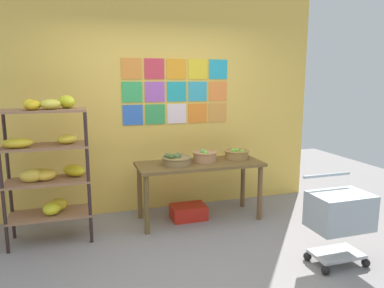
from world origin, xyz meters
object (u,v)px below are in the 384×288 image
Objects in this scene: produce_crate_under_table at (188,212)px; shopping_cart at (340,214)px; display_table at (200,170)px; fruit_basket_left at (176,160)px; fruit_basket_right at (205,156)px; fruit_basket_back_left at (237,154)px; banana_shelf_unit at (49,159)px.

shopping_cart reaches higher than produce_crate_under_table.
display_table is 4.27× the size of fruit_basket_left.
fruit_basket_right is 0.75m from produce_crate_under_table.
fruit_basket_back_left is at bearing 5.64° from fruit_basket_right.
produce_crate_under_table is at bearing 5.00° from banana_shelf_unit.
display_table is at bearing -19.60° from produce_crate_under_table.
shopping_cart is at bearing -27.32° from banana_shelf_unit.
display_table is 0.57m from produce_crate_under_table.
banana_shelf_unit reaches higher than shopping_cart.
banana_shelf_unit is 1.02× the size of display_table.
shopping_cart reaches higher than display_table.
display_table is 0.56m from fruit_basket_back_left.
display_table is 0.35m from fruit_basket_left.
produce_crate_under_table is (-0.21, 0.01, -0.72)m from fruit_basket_right.
shopping_cart is (0.90, -1.45, -0.14)m from display_table.
shopping_cart is at bearing -58.09° from display_table.
produce_crate_under_table is at bearing 176.26° from fruit_basket_right.
banana_shelf_unit is 3.63× the size of produce_crate_under_table.
fruit_basket_right is 0.37× the size of shopping_cart.
produce_crate_under_table is (-0.13, 0.05, -0.55)m from display_table.
shopping_cart is at bearing -49.60° from fruit_basket_left.
fruit_basket_left is 0.83× the size of produce_crate_under_table.
banana_shelf_unit is at bearing -176.01° from fruit_basket_right.
banana_shelf_unit is 1.89× the size of shopping_cart.
fruit_basket_left is (1.42, 0.06, -0.12)m from banana_shelf_unit.
banana_shelf_unit reaches higher than fruit_basket_right.
banana_shelf_unit is at bearing -177.47° from fruit_basket_left.
fruit_basket_left is (-0.84, -0.11, -0.00)m from fruit_basket_back_left.
fruit_basket_back_left is at bearing 7.33° from fruit_basket_left.
banana_shelf_unit is at bearing -176.93° from display_table.
display_table is at bearing -171.66° from fruit_basket_back_left.
fruit_basket_left is 1.89m from shopping_cart.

